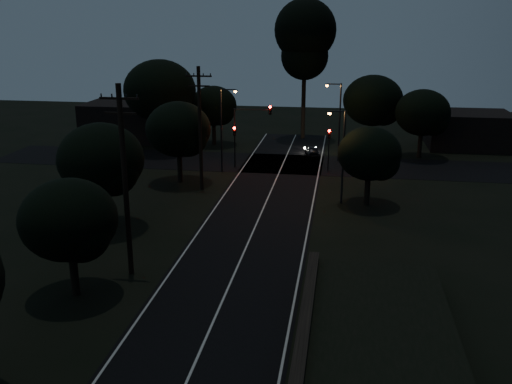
% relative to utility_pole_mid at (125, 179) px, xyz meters
% --- Properties ---
extents(road_surface, '(60.00, 70.00, 0.03)m').
position_rel_utility_pole_mid_xyz_m(road_surface, '(6.00, 16.12, -5.73)').
color(road_surface, black).
rests_on(road_surface, ground).
extents(utility_pole_mid, '(2.20, 0.30, 11.00)m').
position_rel_utility_pole_mid_xyz_m(utility_pole_mid, '(0.00, 0.00, 0.00)').
color(utility_pole_mid, black).
rests_on(utility_pole_mid, ground).
extents(utility_pole_far, '(2.20, 0.30, 10.50)m').
position_rel_utility_pole_mid_xyz_m(utility_pole_far, '(0.00, 17.00, -0.25)').
color(utility_pole_far, black).
rests_on(utility_pole_far, ground).
extents(tree_left_b, '(5.08, 5.08, 6.45)m').
position_rel_utility_pole_mid_xyz_m(tree_left_b, '(-1.82, -3.10, -1.56)').
color(tree_left_b, black).
rests_on(tree_left_b, ground).
extents(tree_left_c, '(5.93, 5.93, 7.49)m').
position_rel_utility_pole_mid_xyz_m(tree_left_c, '(-4.29, 6.88, -0.90)').
color(tree_left_c, black).
rests_on(tree_left_c, ground).
extents(tree_left_d, '(5.75, 5.75, 7.29)m').
position_rel_utility_pole_mid_xyz_m(tree_left_d, '(-2.30, 18.88, -1.01)').
color(tree_left_d, black).
rests_on(tree_left_d, ground).
extents(tree_far_nw, '(5.37, 5.37, 6.80)m').
position_rel_utility_pole_mid_xyz_m(tree_far_nw, '(-2.81, 34.89, -1.34)').
color(tree_far_nw, black).
rests_on(tree_far_nw, ground).
extents(tree_far_w, '(7.84, 7.84, 10.00)m').
position_rel_utility_pole_mid_xyz_m(tree_far_w, '(-7.72, 30.84, 0.76)').
color(tree_far_w, black).
rests_on(tree_far_w, ground).
extents(tree_far_ne, '(6.57, 6.57, 8.30)m').
position_rel_utility_pole_mid_xyz_m(tree_far_ne, '(15.23, 34.87, -0.37)').
color(tree_far_ne, black).
rests_on(tree_far_ne, ground).
extents(tree_far_e, '(5.67, 5.67, 7.20)m').
position_rel_utility_pole_mid_xyz_m(tree_far_e, '(20.20, 31.89, -1.08)').
color(tree_far_e, black).
rests_on(tree_far_e, ground).
extents(tree_right_a, '(4.94, 4.94, 6.28)m').
position_rel_utility_pole_mid_xyz_m(tree_right_a, '(14.17, 14.90, -1.67)').
color(tree_right_a, black).
rests_on(tree_right_a, ground).
extents(tall_pine, '(7.24, 7.24, 16.45)m').
position_rel_utility_pole_mid_xyz_m(tall_pine, '(7.00, 40.00, 6.13)').
color(tall_pine, black).
rests_on(tall_pine, ground).
extents(building_left, '(10.00, 8.00, 4.40)m').
position_rel_utility_pole_mid_xyz_m(building_left, '(-14.00, 37.00, -3.54)').
color(building_left, black).
rests_on(building_left, ground).
extents(building_right, '(9.00, 7.00, 4.00)m').
position_rel_utility_pole_mid_xyz_m(building_right, '(26.00, 38.00, -3.74)').
color(building_right, black).
rests_on(building_right, ground).
extents(signal_left, '(0.28, 0.35, 4.10)m').
position_rel_utility_pole_mid_xyz_m(signal_left, '(1.40, 24.99, -2.90)').
color(signal_left, black).
rests_on(signal_left, ground).
extents(signal_right, '(0.28, 0.35, 4.10)m').
position_rel_utility_pole_mid_xyz_m(signal_right, '(10.60, 24.99, -2.90)').
color(signal_right, black).
rests_on(signal_right, ground).
extents(signal_mast, '(3.70, 0.35, 6.25)m').
position_rel_utility_pole_mid_xyz_m(signal_mast, '(3.09, 24.99, -1.40)').
color(signal_mast, black).
rests_on(signal_mast, ground).
extents(streetlight_a, '(1.66, 0.26, 8.00)m').
position_rel_utility_pole_mid_xyz_m(streetlight_a, '(0.69, 23.00, -1.10)').
color(streetlight_a, black).
rests_on(streetlight_a, ground).
extents(streetlight_b, '(1.66, 0.26, 8.00)m').
position_rel_utility_pole_mid_xyz_m(streetlight_b, '(11.31, 29.00, -1.10)').
color(streetlight_b, black).
rests_on(streetlight_b, ground).
extents(streetlight_c, '(1.46, 0.26, 7.50)m').
position_rel_utility_pole_mid_xyz_m(streetlight_c, '(11.83, 15.00, -1.39)').
color(streetlight_c, black).
rests_on(streetlight_c, ground).
extents(car, '(1.89, 3.32, 1.07)m').
position_rel_utility_pole_mid_xyz_m(car, '(8.71, 30.91, -5.21)').
color(car, black).
rests_on(car, ground).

